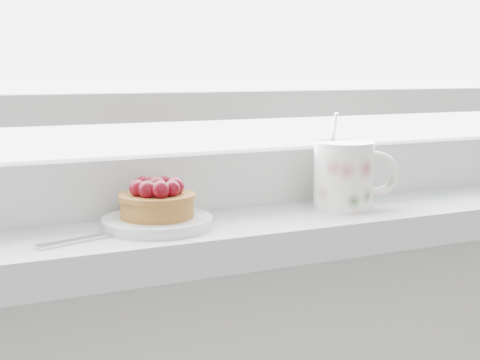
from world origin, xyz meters
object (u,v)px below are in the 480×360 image
raspberry_tart (157,199)px  saucer (157,222)px  floral_mug (346,174)px  fork (122,232)px

raspberry_tart → saucer: bearing=73.6°
floral_mug → fork: size_ratio=0.63×
raspberry_tart → fork: size_ratio=0.44×
floral_mug → fork: floral_mug is taller
raspberry_tart → fork: (-0.04, -0.01, -0.03)m
saucer → raspberry_tart: size_ratio=1.44×
raspberry_tart → floral_mug: floral_mug is taller
floral_mug → fork: bearing=-178.1°
saucer → raspberry_tart: (-0.00, -0.00, 0.03)m
saucer → raspberry_tart: 0.03m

